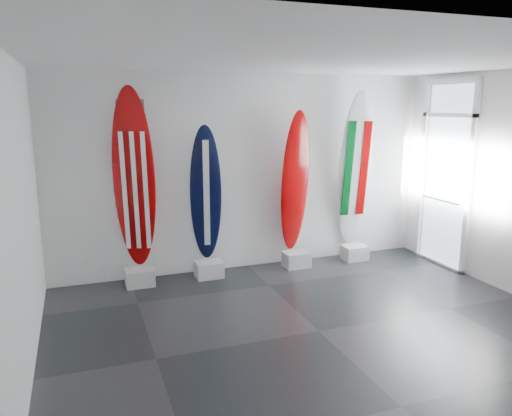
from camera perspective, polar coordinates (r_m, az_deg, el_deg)
name	(u,v)px	position (r m, az deg, el deg)	size (l,w,h in m)	color
floor	(319,331)	(5.88, 7.25, -13.86)	(6.00, 6.00, 0.00)	black
ceiling	(327,58)	(5.32, 8.12, 16.67)	(6.00, 6.00, 0.00)	white
wall_back	(247,173)	(7.68, -1.00, 4.06)	(6.00, 6.00, 0.00)	white
wall_front	(511,277)	(3.46, 27.25, -7.06)	(6.00, 6.00, 0.00)	white
wall_left	(17,225)	(4.83, -25.75, -1.81)	(5.00, 5.00, 0.00)	white
display_block_usa	(140,277)	(7.32, -13.20, -7.78)	(0.40, 0.30, 0.24)	silver
surfboard_usa	(134,180)	(7.08, -13.84, 3.19)	(0.58, 0.08, 2.56)	#9C0404
display_block_navy	(209,269)	(7.49, -5.43, -7.05)	(0.40, 0.30, 0.24)	silver
surfboard_navy	(206,194)	(7.30, -5.80, 1.62)	(0.46, 0.08, 2.03)	black
display_block_swiss	(296,259)	(7.95, 4.67, -5.91)	(0.40, 0.30, 0.24)	silver
surfboard_swiss	(295,182)	(7.76, 4.51, 2.98)	(0.50, 0.08, 2.23)	#9C0404
display_block_italy	(355,253)	(8.43, 11.26, -5.06)	(0.40, 0.30, 0.24)	silver
surfboard_italy	(355,169)	(8.23, 11.29, 4.39)	(0.58, 0.08, 2.55)	white
wall_outlet	(86,261)	(7.50, -19.00, -5.80)	(0.09, 0.02, 0.13)	silver
glass_door	(445,177)	(8.36, 20.95, 3.40)	(0.12, 1.16, 2.85)	white
balcony	(505,227)	(9.43, 26.67, -1.92)	(2.80, 2.20, 1.20)	slate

